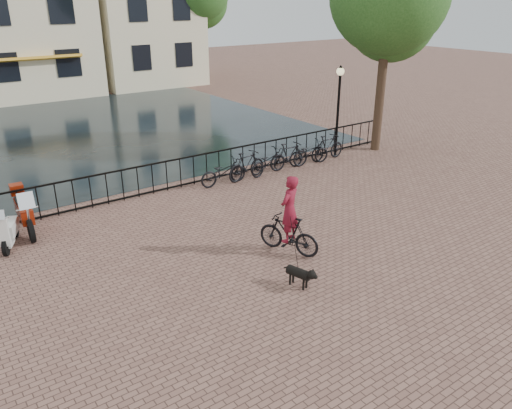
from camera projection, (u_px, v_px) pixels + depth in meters
ground at (339, 302)px, 10.43m from camera, size 100.00×100.00×0.00m
canal_water at (79, 132)px, 23.40m from camera, size 20.00×20.00×0.00m
railing at (167, 176)px, 16.23m from camera, size 20.00×0.05×1.02m
lamp_post at (339, 96)px, 19.08m from camera, size 0.30×0.30×3.45m
cyclist at (289, 220)px, 12.14m from camera, size 1.10×1.77×2.35m
dog at (298, 276)px, 10.92m from camera, size 0.46×0.83×0.53m
motorcycle at (23, 207)px, 13.32m from camera, size 0.58×2.03×1.44m
scooter at (8, 223)px, 12.56m from camera, size 0.89×1.40×1.26m
parked_bike_0 at (223, 172)px, 16.77m from camera, size 1.73×0.65×0.90m
parked_bike_1 at (247, 165)px, 17.26m from camera, size 1.72×0.75×1.00m
parked_bike_2 at (268, 162)px, 17.79m from camera, size 1.79×0.89×0.90m
parked_bike_3 at (289, 156)px, 18.28m from camera, size 1.69×0.59×1.00m
parked_bike_4 at (309, 153)px, 18.81m from camera, size 1.78×0.84×0.90m
parked_bike_5 at (327, 147)px, 19.30m from camera, size 1.68×0.52×1.00m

